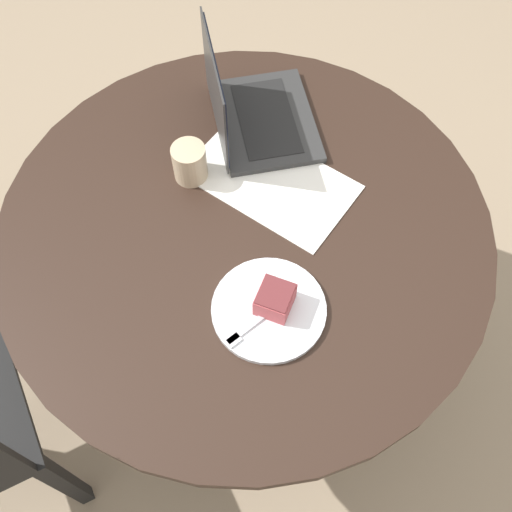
% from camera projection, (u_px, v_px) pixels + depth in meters
% --- Properties ---
extents(ground_plane, '(12.00, 12.00, 0.00)m').
position_uv_depth(ground_plane, '(248.00, 350.00, 1.95)').
color(ground_plane, gray).
extents(dining_table, '(1.08, 1.08, 0.76)m').
position_uv_depth(dining_table, '(245.00, 263.00, 1.45)').
color(dining_table, black).
rests_on(dining_table, ground_plane).
extents(paper_document, '(0.43, 0.36, 0.00)m').
position_uv_depth(paper_document, '(271.00, 180.00, 1.35)').
color(paper_document, white).
rests_on(paper_document, dining_table).
extents(plate, '(0.23, 0.23, 0.01)m').
position_uv_depth(plate, '(269.00, 309.00, 1.19)').
color(plate, silver).
rests_on(plate, dining_table).
extents(cake_slice, '(0.08, 0.08, 0.05)m').
position_uv_depth(cake_slice, '(275.00, 299.00, 1.16)').
color(cake_slice, '#B74C51').
rests_on(cake_slice, plate).
extents(fork, '(0.13, 0.14, 0.00)m').
position_uv_depth(fork, '(254.00, 323.00, 1.16)').
color(fork, silver).
rests_on(fork, plate).
extents(coffee_glass, '(0.08, 0.08, 0.09)m').
position_uv_depth(coffee_glass, '(190.00, 163.00, 1.32)').
color(coffee_glass, '#C6AD89').
rests_on(coffee_glass, dining_table).
extents(laptop, '(0.32, 0.35, 0.24)m').
position_uv_depth(laptop, '(253.00, 113.00, 1.40)').
color(laptop, '#2D2D2D').
rests_on(laptop, dining_table).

